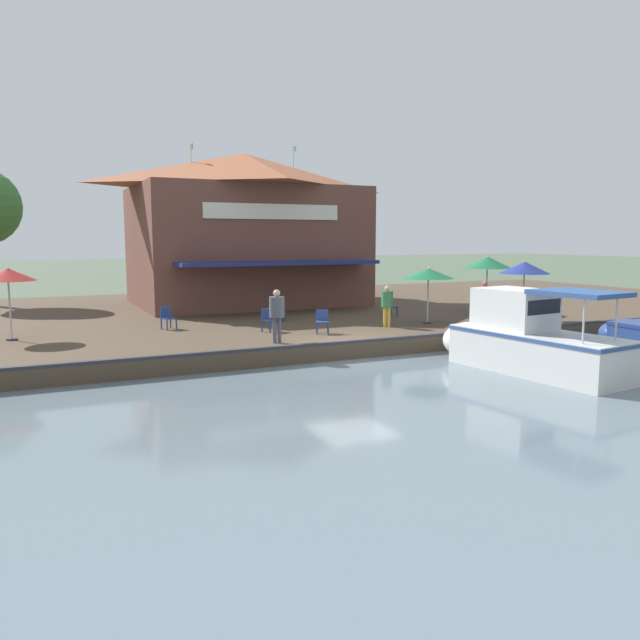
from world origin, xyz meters
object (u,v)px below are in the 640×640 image
Objects in this scene: cafe_chair_far_corner_seat at (168,317)px; mooring_post at (547,313)px; patio_umbrella_mid_patio_right at (428,274)px; cafe_chair_back_row_seat at (268,319)px; person_mid_patio at (277,309)px; cafe_chair_facing_river at (322,320)px; cafe_chair_mid_patio at (279,310)px; motorboat_outer_channel at (521,340)px; person_at_quay_edge at (485,296)px; person_near_entrance at (387,301)px; cafe_chair_beside_entrance at (390,305)px; patio_umbrella_mid_patio_left at (525,268)px; patio_umbrella_back_row at (487,262)px; waterfront_restaurant at (245,228)px; cafe_chair_under_first_umbrella at (482,313)px; patio_umbrella_by_entrance at (8,275)px.

cafe_chair_far_corner_seat is 14.61m from mooring_post.
cafe_chair_back_row_seat is at bearing -95.44° from patio_umbrella_mid_patio_right.
cafe_chair_back_row_seat is 0.49× the size of person_mid_patio.
patio_umbrella_mid_patio_right is at bearing -126.26° from mooring_post.
mooring_post is at bearing 76.41° from cafe_chair_facing_river.
motorboat_outer_channel is (9.72, 3.99, -0.11)m from cafe_chair_mid_patio.
person_at_quay_edge reaches higher than mooring_post.
patio_umbrella_mid_patio_right is 2.65× the size of cafe_chair_back_row_seat.
person_near_entrance is at bearing 107.95° from person_mid_patio.
person_at_quay_edge is at bearing 43.02° from cafe_chair_beside_entrance.
cafe_chair_beside_entrance is 3.38m from person_near_entrance.
cafe_chair_beside_entrance is at bearing 107.19° from cafe_chair_back_row_seat.
cafe_chair_back_row_seat is 0.51× the size of person_at_quay_edge.
cafe_chair_facing_river is (-0.34, -9.11, -1.72)m from patio_umbrella_mid_patio_left.
patio_umbrella_back_row is at bearing 105.09° from cafe_chair_facing_river.
mooring_post is (0.85, 10.92, -0.59)m from person_mid_patio.
patio_umbrella_mid_patio_right reaches higher than cafe_chair_beside_entrance.
mooring_post is (3.34, 10.29, 0.04)m from cafe_chair_back_row_seat.
mooring_post is (13.25, 7.82, -3.40)m from waterfront_restaurant.
patio_umbrella_back_row is at bearing 96.90° from cafe_chair_back_row_seat.
mooring_post is at bearing 56.39° from cafe_chair_mid_patio.
cafe_chair_mid_patio is at bearing 94.23° from cafe_chair_far_corner_seat.
person_mid_patio is at bearing -75.56° from patio_umbrella_mid_patio_right.
person_mid_patio is (1.86, -7.23, -0.90)m from patio_umbrella_mid_patio_right.
cafe_chair_beside_entrance is 1.00× the size of cafe_chair_under_first_umbrella.
patio_umbrella_back_row is 7.13m from person_near_entrance.
motorboat_outer_channel reaches higher than cafe_chair_facing_river.
person_mid_patio is at bearing -127.71° from motorboat_outer_channel.
mooring_post is (-3.83, 4.87, 0.15)m from motorboat_outer_channel.
waterfront_restaurant is 13.54× the size of cafe_chair_beside_entrance.
patio_umbrella_back_row is 14.61m from cafe_chair_far_corner_seat.
patio_umbrella_mid_patio_left is 2.93× the size of cafe_chair_far_corner_seat.
person_mid_patio is (1.69, -5.21, 0.11)m from person_near_entrance.
cafe_chair_mid_patio is (-1.19, -9.82, -1.82)m from patio_umbrella_back_row.
cafe_chair_far_corner_seat is at bearing -36.42° from waterfront_restaurant.
cafe_chair_facing_river is at bearing -83.04° from patio_umbrella_mid_patio_right.
waterfront_restaurant is 14.25m from patio_umbrella_mid_patio_left.
cafe_chair_mid_patio is (-3.18, -5.16, -1.53)m from patio_umbrella_mid_patio_right.
mooring_post reaches higher than cafe_chair_facing_river.
waterfront_restaurant is 4.68× the size of patio_umbrella_by_entrance.
cafe_chair_far_corner_seat is 12.75m from motorboat_outer_channel.
cafe_chair_far_corner_seat is at bearing -125.50° from cafe_chair_facing_river.
cafe_chair_under_first_umbrella is (4.18, 11.47, 0.00)m from cafe_chair_far_corner_seat.
cafe_chair_facing_river is at bearing -92.15° from patio_umbrella_mid_patio_left.
waterfront_restaurant reaches higher than mooring_post.
person_at_quay_edge is 9.94m from person_mid_patio.
patio_umbrella_back_row is (-1.99, 4.65, 0.29)m from patio_umbrella_mid_patio_right.
waterfront_restaurant is 15.76m from mooring_post.
patio_umbrella_back_row is at bearing 86.67° from cafe_chair_far_corner_seat.
mooring_post is at bearing 56.24° from cafe_chair_under_first_umbrella.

